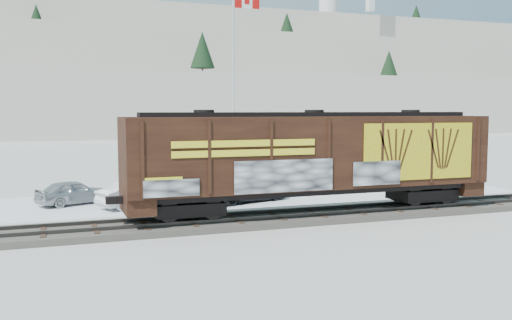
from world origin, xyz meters
name	(u,v)px	position (x,y,z in m)	size (l,w,h in m)	color
ground	(233,224)	(0.00, 0.00, 0.00)	(500.00, 500.00, 0.00)	white
rail_track	(233,221)	(0.00, 0.00, 0.15)	(50.00, 3.40, 0.43)	#59544C
parking_strip	(194,199)	(0.00, 7.50, 0.01)	(40.00, 8.00, 0.03)	white
hillside	(78,76)	(-0.05, 139.79, 14.37)	(360.00, 110.00, 93.00)	white
hopper_railcar	(314,156)	(3.96, -0.01, 2.98)	(17.62, 3.06, 4.59)	black
flagpole	(235,112)	(4.18, 12.71, 4.96)	(2.30, 0.90, 13.10)	silver
car_silver	(73,192)	(-6.55, 7.94, 0.70)	(1.58, 3.92, 1.34)	#B0B3B7
car_white	(137,194)	(-3.44, 5.95, 0.72)	(1.45, 4.16, 1.37)	silver
car_dark	(244,188)	(2.44, 5.75, 0.78)	(2.11, 5.18, 1.50)	black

